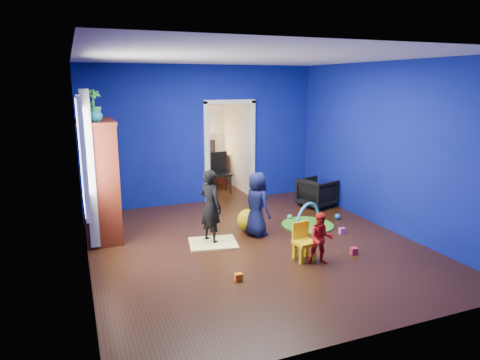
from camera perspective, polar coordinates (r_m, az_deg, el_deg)
name	(u,v)px	position (r m, az deg, el deg)	size (l,w,h in m)	color
floor	(254,245)	(6.93, 1.89, -8.63)	(5.00, 5.50, 0.01)	black
ceiling	(256,57)	(6.45, 2.09, 16.06)	(5.00, 5.50, 0.01)	white
wall_back	(203,135)	(9.10, -4.98, 5.97)	(5.00, 0.02, 2.90)	navy
wall_front	(371,201)	(4.22, 17.09, -2.72)	(5.00, 0.02, 2.90)	navy
wall_left	(81,167)	(6.01, -20.45, 1.59)	(0.02, 5.50, 2.90)	navy
wall_right	(387,147)	(7.87, 18.97, 4.23)	(0.02, 5.50, 2.90)	navy
alcove	(217,138)	(10.13, -3.13, 5.57)	(1.00, 1.75, 2.50)	silver
armchair	(317,193)	(9.04, 10.24, -1.68)	(0.63, 0.65, 0.59)	black
child_black	(211,206)	(6.87, -3.94, -3.54)	(0.44, 0.29, 1.20)	black
child_navy	(257,204)	(7.18, 2.26, -3.25)	(0.53, 0.35, 1.09)	#10143B
toddler_red	(321,239)	(6.22, 10.76, -7.70)	(0.37, 0.29, 0.75)	#B01223
vase	(95,114)	(6.91, -18.75, 8.33)	(0.22, 0.22, 0.23)	#0B505C
potted_plant	(93,104)	(7.42, -19.06, 9.55)	(0.27, 0.27, 0.48)	green
tv_armoire	(99,180)	(7.36, -18.27, -0.02)	(0.58, 1.14, 1.96)	#3C120A
crt_tv	(102,178)	(7.35, -17.98, 0.31)	(0.46, 0.70, 0.54)	silver
yellow_blanket	(213,243)	(6.97, -3.62, -8.39)	(0.75, 0.60, 0.03)	#F2E07A
hopper_ball	(248,220)	(7.49, 1.11, -5.36)	(0.39, 0.39, 0.39)	yellow
kid_chair	(304,244)	(6.35, 8.58, -8.41)	(0.28, 0.28, 0.50)	yellow
play_mat	(308,225)	(7.90, 8.99, -5.94)	(0.94, 0.94, 0.02)	#4A9E23
toy_arch	(308,225)	(7.90, 8.99, -5.89)	(0.84, 0.84, 0.05)	#3F8CD8
window_left	(81,156)	(6.34, -20.47, 3.06)	(0.03, 0.95, 1.55)	white
curtain	(89,169)	(6.93, -19.46, 1.41)	(0.14, 0.42, 2.40)	slate
doorway	(230,152)	(9.34, -1.40, 3.72)	(1.16, 0.10, 2.10)	white
study_desk	(209,170)	(10.87, -4.14, 1.39)	(0.88, 0.44, 0.75)	#3D140A
desk_monitor	(207,147)	(10.88, -4.38, 4.47)	(0.40, 0.05, 0.32)	black
desk_lamp	(197,148)	(10.75, -5.71, 4.23)	(0.14, 0.14, 0.14)	#FFD88C
folding_chair	(222,174)	(9.96, -2.48, 0.84)	(0.40, 0.40, 0.92)	black
book_shelf	(207,104)	(10.77, -4.46, 10.11)	(0.88, 0.24, 0.04)	white
toy_0	(354,251)	(6.78, 14.93, -9.13)	(0.10, 0.08, 0.10)	red
toy_1	(338,216)	(8.36, 12.87, -4.74)	(0.11, 0.11, 0.11)	blue
toy_2	(238,277)	(5.75, -0.22, -12.82)	(0.10, 0.08, 0.10)	orange
toy_3	(290,217)	(8.17, 6.67, -4.90)	(0.11, 0.11, 0.11)	green
toy_4	(342,231)	(7.61, 13.45, -6.59)	(0.10, 0.08, 0.10)	#BC46B5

